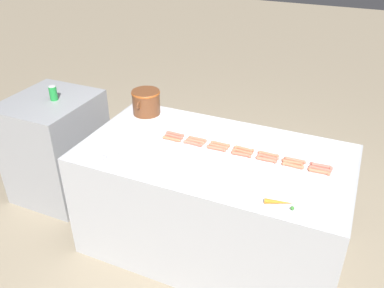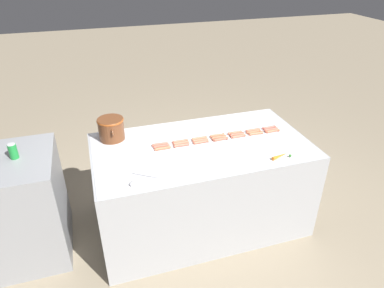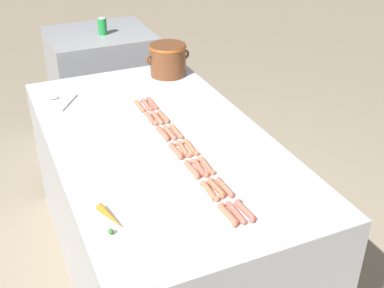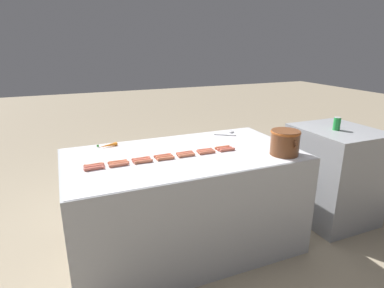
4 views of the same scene
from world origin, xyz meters
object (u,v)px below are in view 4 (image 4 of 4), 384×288
object	(u,v)px
hot_dog_5	(204,150)
carrot	(107,145)
serving_spoon	(229,133)
hot_dog_13	(225,149)
hot_dog_14	(94,168)
hot_dog_2	(141,159)
hot_dog_17	(166,158)
hot_dog_20	(227,150)
hot_dog_4	(184,153)
hot_dog_9	(142,160)
hot_dog_7	(94,166)
hot_dog_16	(144,162)
hot_dog_0	(94,165)
hot_dog_10	(164,157)
back_cabinet	(333,174)
bean_pot	(285,141)
hot_dog_6	(222,147)
hot_dog_8	(119,163)
hot_dog_18	(187,155)
hot_dog_12	(206,151)
hot_dog_19	(207,152)
hot_dog_15	(119,165)
hot_dog_11	(185,154)
hot_dog_1	(117,162)
soda_can	(337,124)
hot_dog_3	(163,155)

from	to	relation	value
hot_dog_5	carrot	bearing A→B (deg)	-119.98
serving_spoon	hot_dog_5	bearing A→B (deg)	-48.91
hot_dog_13	hot_dog_14	distance (m)	1.07
hot_dog_2	hot_dog_17	size ratio (longest dim) A/B	1.00
hot_dog_2	hot_dog_20	bearing A→B (deg)	84.32
hot_dog_4	hot_dog_9	bearing A→B (deg)	-84.51
hot_dog_9	hot_dog_7	bearing A→B (deg)	-90.63
hot_dog_16	hot_dog_20	world-z (taller)	same
hot_dog_0	hot_dog_10	world-z (taller)	same
back_cabinet	hot_dog_20	distance (m)	1.30
bean_pot	carrot	xyz separation A→B (m)	(-0.75, -1.30, -0.10)
hot_dog_17	back_cabinet	bearing A→B (deg)	89.54
hot_dog_0	hot_dog_6	distance (m)	1.07
hot_dog_7	hot_dog_14	distance (m)	0.04
hot_dog_5	hot_dog_10	world-z (taller)	same
hot_dog_8	hot_dog_10	world-z (taller)	same
hot_dog_20	hot_dog_18	bearing A→B (deg)	-90.34
hot_dog_12	hot_dog_19	distance (m)	0.03
hot_dog_15	hot_dog_7	bearing A→B (deg)	-102.73
back_cabinet	hot_dog_7	distance (m)	2.34
hot_dog_9	hot_dog_11	size ratio (longest dim) A/B	1.00
hot_dog_0	hot_dog_19	xyz separation A→B (m)	(0.07, 0.89, 0.00)
hot_dog_1	bean_pot	distance (m)	1.33
hot_dog_17	hot_dog_20	size ratio (longest dim) A/B	1.00
hot_dog_12	hot_dog_19	world-z (taller)	same
hot_dog_5	serving_spoon	bearing A→B (deg)	131.09
hot_dog_12	hot_dog_15	size ratio (longest dim) A/B	1.00
hot_dog_12	serving_spoon	distance (m)	0.64
back_cabinet	hot_dog_12	size ratio (longest dim) A/B	6.41
back_cabinet	hot_dog_19	world-z (taller)	back_cabinet
hot_dog_2	hot_dog_13	xyz separation A→B (m)	(0.04, 0.72, 0.00)
hot_dog_6	soda_can	size ratio (longest dim) A/B	1.20
hot_dog_3	hot_dog_12	xyz separation A→B (m)	(0.04, 0.36, 0.00)
back_cabinet	hot_dog_7	bearing A→B (deg)	-91.37
hot_dog_7	hot_dog_9	distance (m)	0.35
hot_dog_15	hot_dog_17	distance (m)	0.36
hot_dog_1	hot_dog_17	world-z (taller)	same
hot_dog_1	hot_dog_5	xyz separation A→B (m)	(-0.00, 0.72, 0.00)
hot_dog_9	hot_dog_2	bearing A→B (deg)	175.62
hot_dog_5	hot_dog_13	distance (m)	0.18
hot_dog_12	hot_dog_14	world-z (taller)	same
hot_dog_11	hot_dog_17	distance (m)	0.18
hot_dog_16	hot_dog_19	xyz separation A→B (m)	(-0.00, 0.53, 0.00)
carrot	serving_spoon	bearing A→B (deg)	88.89
hot_dog_2	hot_dog_20	distance (m)	0.73
hot_dog_3	hot_dog_8	world-z (taller)	same
hot_dog_5	hot_dog_10	distance (m)	0.37
hot_dog_12	bean_pot	size ratio (longest dim) A/B	0.51
hot_dog_9	serving_spoon	size ratio (longest dim) A/B	0.61
hot_dog_13	hot_dog_18	size ratio (longest dim) A/B	1.00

